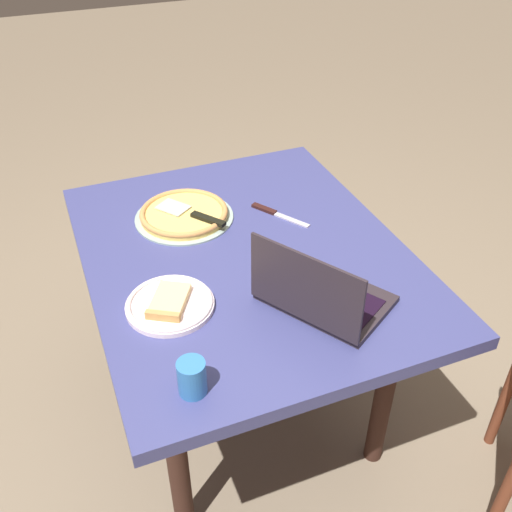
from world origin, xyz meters
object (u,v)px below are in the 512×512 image
object	(u,v)px
laptop	(320,294)
pizza_plate	(170,304)
pizza_tray	(184,214)
dining_table	(246,275)
drink_cup	(192,377)
table_knife	(274,213)

from	to	relation	value
laptop	pizza_plate	size ratio (longest dim) A/B	1.68
pizza_tray	dining_table	bearing A→B (deg)	-154.23
dining_table	drink_cup	distance (m)	0.55
dining_table	laptop	distance (m)	0.34
pizza_plate	pizza_tray	size ratio (longest dim) A/B	0.74
table_knife	dining_table	bearing A→B (deg)	134.46
pizza_plate	pizza_tray	xyz separation A→B (m)	(0.40, -0.15, 0.00)
dining_table	drink_cup	size ratio (longest dim) A/B	12.95
dining_table	table_knife	bearing A→B (deg)	-45.54
laptop	table_knife	bearing A→B (deg)	-8.67
drink_cup	pizza_tray	bearing A→B (deg)	-14.51
laptop	pizza_tray	bearing A→B (deg)	20.93
pizza_plate	table_knife	xyz separation A→B (m)	(0.31, -0.43, -0.01)
table_knife	pizza_tray	bearing A→B (deg)	73.28
laptop	drink_cup	size ratio (longest dim) A/B	4.46
dining_table	drink_cup	xyz separation A→B (m)	(-0.45, 0.29, 0.13)
dining_table	laptop	xyz separation A→B (m)	(-0.30, -0.09, 0.13)
dining_table	pizza_tray	size ratio (longest dim) A/B	3.61
pizza_tray	table_knife	distance (m)	0.29
pizza_plate	dining_table	bearing A→B (deg)	-59.36
table_knife	drink_cup	size ratio (longest dim) A/B	2.20
laptop	pizza_plate	world-z (taller)	laptop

